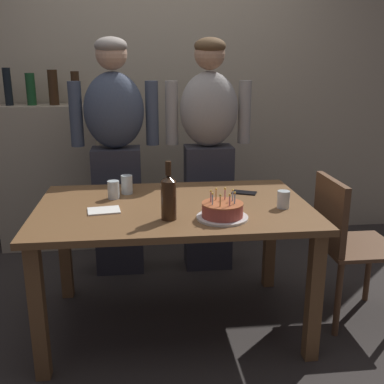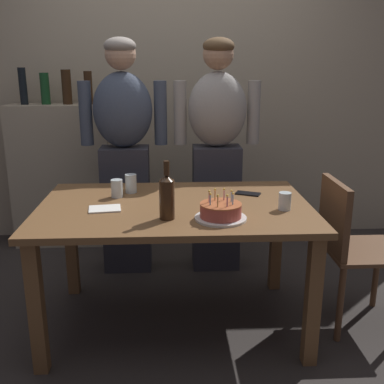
{
  "view_description": "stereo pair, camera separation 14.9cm",
  "coord_description": "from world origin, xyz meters",
  "views": [
    {
      "loc": [
        -0.17,
        -2.41,
        1.5
      ],
      "look_at": [
        0.09,
        -0.1,
        0.84
      ],
      "focal_mm": 42.79,
      "sensor_mm": 36.0,
      "label": 1
    },
    {
      "loc": [
        -0.02,
        -2.42,
        1.5
      ],
      "look_at": [
        0.09,
        -0.1,
        0.84
      ],
      "focal_mm": 42.79,
      "sensor_mm": 36.0,
      "label": 2
    }
  ],
  "objects": [
    {
      "name": "wine_bottle",
      "position": [
        -0.04,
        -0.24,
        0.86
      ],
      "size": [
        0.08,
        0.08,
        0.3
      ],
      "color": "#382314",
      "rests_on": "dining_table"
    },
    {
      "name": "water_glass_side",
      "position": [
        -0.26,
        0.25,
        0.8
      ],
      "size": [
        0.07,
        0.07,
        0.11
      ],
      "primitive_type": "cylinder",
      "color": "silver",
      "rests_on": "dining_table"
    },
    {
      "name": "ground_plane",
      "position": [
        0.0,
        0.0,
        0.0
      ],
      "size": [
        10.0,
        10.0,
        0.0
      ],
      "primitive_type": "plane",
      "color": "#332D2B"
    },
    {
      "name": "back_wall",
      "position": [
        0.0,
        1.55,
        1.3
      ],
      "size": [
        5.2,
        0.1,
        2.6
      ],
      "primitive_type": "cube",
      "color": "tan",
      "rests_on": "ground_plane"
    },
    {
      "name": "water_glass_far",
      "position": [
        0.59,
        -0.12,
        0.79
      ],
      "size": [
        0.07,
        0.07,
        0.09
      ],
      "primitive_type": "cylinder",
      "color": "silver",
      "rests_on": "dining_table"
    },
    {
      "name": "water_glass_near",
      "position": [
        -0.33,
        0.16,
        0.79
      ],
      "size": [
        0.07,
        0.07,
        0.1
      ],
      "primitive_type": "cylinder",
      "color": "silver",
      "rests_on": "dining_table"
    },
    {
      "name": "napkin_stack",
      "position": [
        -0.38,
        -0.07,
        0.74
      ],
      "size": [
        0.18,
        0.15,
        0.01
      ],
      "primitive_type": "cube",
      "rotation": [
        0.0,
        0.0,
        0.14
      ],
      "color": "white",
      "rests_on": "dining_table"
    },
    {
      "name": "dining_chair",
      "position": [
        0.99,
        -0.04,
        0.52
      ],
      "size": [
        0.42,
        0.42,
        0.87
      ],
      "rotation": [
        0.0,
        0.0,
        1.57
      ],
      "color": "brown",
      "rests_on": "ground_plane"
    },
    {
      "name": "person_woman_cardigan",
      "position": [
        0.31,
        0.79,
        0.87
      ],
      "size": [
        0.61,
        0.27,
        1.66
      ],
      "rotation": [
        0.0,
        0.0,
        3.14
      ],
      "color": "#33333D",
      "rests_on": "ground_plane"
    },
    {
      "name": "person_man_bearded",
      "position": [
        -0.35,
        0.79,
        0.87
      ],
      "size": [
        0.61,
        0.27,
        1.66
      ],
      "rotation": [
        0.0,
        0.0,
        3.14
      ],
      "color": "#33333D",
      "rests_on": "ground_plane"
    },
    {
      "name": "birthday_cake",
      "position": [
        0.23,
        -0.26,
        0.78
      ],
      "size": [
        0.26,
        0.26,
        0.15
      ],
      "color": "white",
      "rests_on": "dining_table"
    },
    {
      "name": "shelf_cabinet",
      "position": [
        -0.92,
        1.33,
        0.6
      ],
      "size": [
        0.8,
        0.3,
        1.46
      ],
      "color": "tan",
      "rests_on": "ground_plane"
    },
    {
      "name": "cell_phone",
      "position": [
        0.44,
        0.18,
        0.74
      ],
      "size": [
        0.16,
        0.12,
        0.01
      ],
      "primitive_type": "cube",
      "rotation": [
        0.0,
        0.0,
        -0.42
      ],
      "color": "black",
      "rests_on": "dining_table"
    },
    {
      "name": "dining_table",
      "position": [
        0.0,
        0.0,
        0.64
      ],
      "size": [
        1.5,
        0.96,
        0.74
      ],
      "color": "brown",
      "rests_on": "ground_plane"
    }
  ]
}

